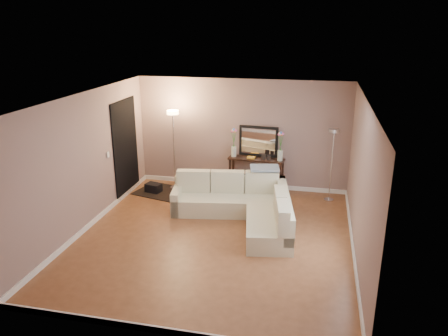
% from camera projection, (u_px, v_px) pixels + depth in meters
% --- Properties ---
extents(floor, '(5.00, 5.50, 0.01)m').
position_uv_depth(floor, '(215.00, 237.00, 8.15)').
color(floor, brown).
rests_on(floor, ground).
extents(ceiling, '(5.00, 5.50, 0.01)m').
position_uv_depth(ceiling, '(214.00, 98.00, 7.32)').
color(ceiling, white).
rests_on(ceiling, ground).
extents(wall_back, '(5.00, 0.02, 2.60)m').
position_uv_depth(wall_back, '(242.00, 134.00, 10.29)').
color(wall_back, gray).
rests_on(wall_back, ground).
extents(wall_front, '(5.00, 0.02, 2.60)m').
position_uv_depth(wall_front, '(160.00, 245.00, 5.18)').
color(wall_front, gray).
rests_on(wall_front, ground).
extents(wall_left, '(0.02, 5.50, 2.60)m').
position_uv_depth(wall_left, '(85.00, 162.00, 8.24)').
color(wall_left, gray).
rests_on(wall_left, ground).
extents(wall_right, '(0.02, 5.50, 2.60)m').
position_uv_depth(wall_right, '(362.00, 182.00, 7.22)').
color(wall_right, gray).
rests_on(wall_right, ground).
extents(baseboard_back, '(5.00, 0.03, 0.10)m').
position_uv_depth(baseboard_back, '(241.00, 184.00, 10.66)').
color(baseboard_back, white).
rests_on(baseboard_back, ground).
extents(baseboard_front, '(5.00, 0.03, 0.10)m').
position_uv_depth(baseboard_front, '(165.00, 331.00, 5.59)').
color(baseboard_front, white).
rests_on(baseboard_front, ground).
extents(baseboard_left, '(0.03, 5.50, 0.10)m').
position_uv_depth(baseboard_left, '(93.00, 222.00, 8.63)').
color(baseboard_left, white).
rests_on(baseboard_left, ground).
extents(baseboard_right, '(0.03, 5.50, 0.10)m').
position_uv_depth(baseboard_right, '(353.00, 249.00, 7.62)').
color(baseboard_right, white).
rests_on(baseboard_right, ground).
extents(doorway, '(0.02, 1.20, 2.20)m').
position_uv_depth(doorway, '(126.00, 148.00, 9.88)').
color(doorway, black).
rests_on(doorway, ground).
extents(switch_plate, '(0.02, 0.08, 0.12)m').
position_uv_depth(switch_plate, '(108.00, 155.00, 9.06)').
color(switch_plate, white).
rests_on(switch_plate, ground).
extents(sectional_sofa, '(2.70, 2.37, 0.83)m').
position_uv_depth(sectional_sofa, '(244.00, 205.00, 8.80)').
color(sectional_sofa, beige).
rests_on(sectional_sofa, floor).
extents(throw_blanket, '(0.66, 0.47, 0.08)m').
position_uv_depth(throw_blanket, '(265.00, 168.00, 9.15)').
color(throw_blanket, gray).
rests_on(throw_blanket, sectional_sofa).
extents(console_table, '(1.33, 0.46, 0.80)m').
position_uv_depth(console_table, '(253.00, 172.00, 10.28)').
color(console_table, black).
rests_on(console_table, floor).
extents(leaning_mirror, '(0.92, 0.12, 0.72)m').
position_uv_depth(leaning_mirror, '(258.00, 141.00, 10.18)').
color(leaning_mirror, black).
rests_on(leaning_mirror, console_table).
extents(table_decor, '(0.55, 0.14, 0.13)m').
position_uv_depth(table_decor, '(256.00, 157.00, 10.11)').
color(table_decor, gold).
rests_on(table_decor, console_table).
extents(flower_vase_left, '(0.15, 0.13, 0.69)m').
position_uv_depth(flower_vase_left, '(234.00, 144.00, 10.22)').
color(flower_vase_left, silver).
rests_on(flower_vase_left, console_table).
extents(flower_vase_right, '(0.15, 0.13, 0.69)m').
position_uv_depth(flower_vase_right, '(280.00, 148.00, 9.90)').
color(flower_vase_right, silver).
rests_on(flower_vase_right, console_table).
extents(floor_lamp_lit, '(0.33, 0.33, 1.90)m').
position_uv_depth(floor_lamp_lit, '(174.00, 134.00, 10.13)').
color(floor_lamp_lit, silver).
rests_on(floor_lamp_lit, floor).
extents(floor_lamp_unlit, '(0.29, 0.29, 1.65)m').
position_uv_depth(floor_lamp_unlit, '(333.00, 151.00, 9.47)').
color(floor_lamp_unlit, silver).
rests_on(floor_lamp_unlit, floor).
extents(charcoal_rug, '(1.43, 1.21, 0.02)m').
position_uv_depth(charcoal_rug, '(164.00, 192.00, 10.29)').
color(charcoal_rug, black).
rests_on(charcoal_rug, floor).
extents(black_bag, '(0.40, 0.33, 0.23)m').
position_uv_depth(black_bag, '(154.00, 188.00, 10.27)').
color(black_bag, black).
rests_on(black_bag, charcoal_rug).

